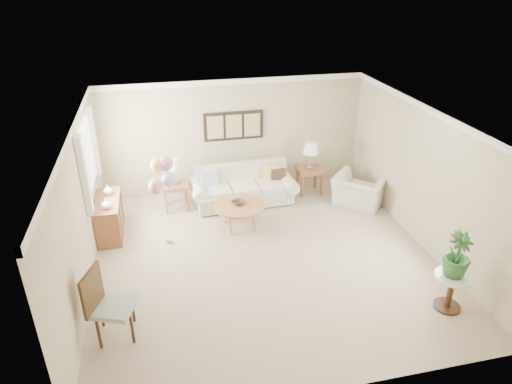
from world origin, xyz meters
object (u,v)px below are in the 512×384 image
coffee_table (239,207)px  balloon_cluster (162,174)px  sofa (243,188)px  accent_chair (107,303)px  armchair (359,191)px

coffee_table → balloon_cluster: bearing=-170.3°
sofa → accent_chair: (-2.66, -3.62, 0.26)m
coffee_table → armchair: (2.74, 0.36, -0.13)m
sofa → balloon_cluster: (-1.73, -1.30, 1.10)m
armchair → coffee_table: bearing=51.0°
coffee_table → accent_chair: bearing=-132.7°
balloon_cluster → coffee_table: bearing=9.7°
armchair → balloon_cluster: bearing=51.8°
sofa → accent_chair: 4.50m
accent_chair → balloon_cluster: balloon_cluster is taller
armchair → balloon_cluster: (-4.18, -0.61, 1.09)m
armchair → sofa: bearing=27.8°
armchair → accent_chair: accent_chair is taller
accent_chair → balloon_cluster: 2.63m
accent_chair → balloon_cluster: bearing=68.2°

